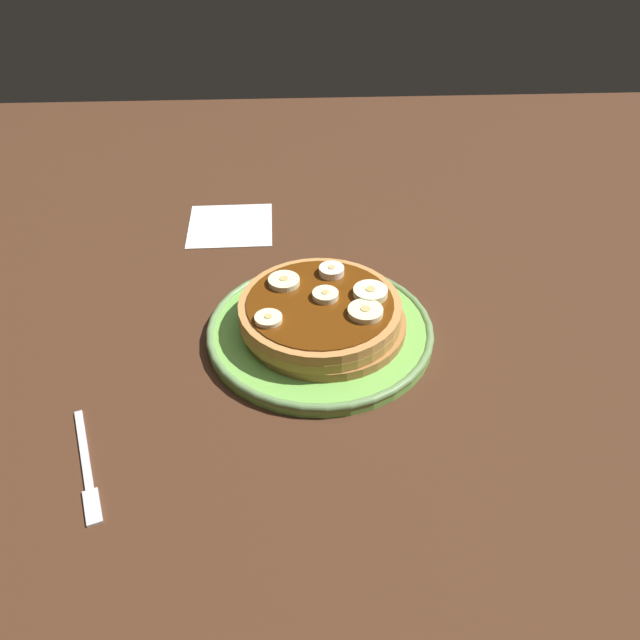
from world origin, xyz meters
TOP-DOWN VIEW (x-y plane):
  - ground_plane at (0.00, 0.00)cm, footprint 140.00×140.00cm
  - plate at (0.00, 0.00)cm, footprint 23.84×23.84cm
  - pancake_stack at (0.06, -0.01)cm, footprint 17.46×17.71cm
  - banana_slice_0 at (0.71, -0.59)cm, footprint 2.71×2.71cm
  - banana_slice_1 at (0.88, -5.22)cm, footprint 3.56×3.56cm
  - banana_slice_2 at (-2.23, -4.40)cm, footprint 3.54×3.54cm
  - banana_slice_3 at (3.36, 3.65)cm, footprint 3.33×3.33cm
  - banana_slice_4 at (4.96, -1.48)cm, footprint 2.72×2.72cm
  - banana_slice_5 at (-2.82, 5.19)cm, footprint 2.74×2.74cm
  - napkin at (23.37, 10.85)cm, footprint 11.17×11.17cm
  - fork at (-16.96, 20.60)cm, footprint 12.62×5.12cm

SIDE VIEW (x-z plane):
  - ground_plane at x=0.00cm, z-range -3.00..0.00cm
  - napkin at x=23.37cm, z-range 0.00..0.30cm
  - fork at x=-16.96cm, z-range 0.00..0.50cm
  - plate at x=0.00cm, z-range 0.06..1.53cm
  - pancake_stack at x=0.06cm, z-range 1.21..4.57cm
  - banana_slice_5 at x=-2.82cm, z-range 4.40..5.14cm
  - banana_slice_3 at x=3.36cm, z-range 4.40..5.26cm
  - banana_slice_2 at x=-2.23cm, z-range 4.40..5.27cm
  - banana_slice_0 at x=0.71cm, z-range 4.40..5.27cm
  - banana_slice_1 at x=0.88cm, z-range 4.40..5.40cm
  - banana_slice_4 at x=4.96cm, z-range 4.40..5.45cm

